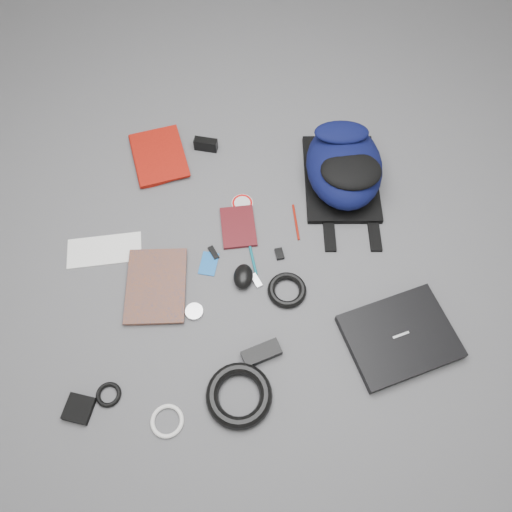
{
  "coord_description": "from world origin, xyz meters",
  "views": [
    {
      "loc": [
        -0.07,
        -0.78,
        1.51
      ],
      "look_at": [
        0.0,
        0.0,
        0.02
      ],
      "focal_mm": 35.0,
      "sensor_mm": 36.0,
      "label": 1
    }
  ],
  "objects": [
    {
      "name": "id_badge",
      "position": [
        -0.16,
        -0.01,
        0.0
      ],
      "size": [
        0.08,
        0.1,
        0.0
      ],
      "primitive_type": "cube",
      "rotation": [
        0.0,
        0.0,
        -0.26
      ],
      "color": "#165BAC",
      "rests_on": "ground"
    },
    {
      "name": "mouse",
      "position": [
        -0.05,
        -0.07,
        0.02
      ],
      "size": [
        0.08,
        0.1,
        0.05
      ],
      "primitive_type": "ellipsoid",
      "rotation": [
        0.0,
        0.0,
        -0.17
      ],
      "color": "black",
      "rests_on": "ground"
    },
    {
      "name": "earbud_coil",
      "position": [
        -0.48,
        -0.42,
        0.01
      ],
      "size": [
        0.08,
        0.08,
        0.01
      ],
      "primitive_type": "torus",
      "rotation": [
        0.0,
        0.0,
        0.04
      ],
      "color": "black",
      "rests_on": "ground"
    },
    {
      "name": "usb_black",
      "position": [
        -0.14,
        0.03,
        0.0
      ],
      "size": [
        0.04,
        0.06,
        0.01
      ],
      "primitive_type": "cube",
      "rotation": [
        0.0,
        0.0,
        0.42
      ],
      "color": "black",
      "rests_on": "ground"
    },
    {
      "name": "envelope",
      "position": [
        -0.52,
        0.08,
        0.0
      ],
      "size": [
        0.26,
        0.13,
        0.0
      ],
      "primitive_type": "cube",
      "rotation": [
        0.0,
        0.0,
        0.05
      ],
      "color": "white",
      "rests_on": "ground"
    },
    {
      "name": "usb_silver",
      "position": [
        -0.01,
        -0.08,
        0.01
      ],
      "size": [
        0.04,
        0.06,
        0.01
      ],
      "primitive_type": "cube",
      "rotation": [
        0.0,
        0.0,
        0.41
      ],
      "color": "silver",
      "rests_on": "ground"
    },
    {
      "name": "sticker_disc",
      "position": [
        -0.03,
        0.23,
        0.0
      ],
      "size": [
        0.09,
        0.09,
        0.0
      ],
      "primitive_type": "cylinder",
      "rotation": [
        0.0,
        0.0,
        -0.1
      ],
      "color": "silver",
      "rests_on": "ground"
    },
    {
      "name": "white_cable_coil",
      "position": [
        -0.3,
        -0.51,
        0.01
      ],
      "size": [
        0.13,
        0.13,
        0.01
      ],
      "primitive_type": "torus",
      "rotation": [
        0.0,
        0.0,
        0.4
      ],
      "color": "white",
      "rests_on": "ground"
    },
    {
      "name": "dvd_case",
      "position": [
        -0.05,
        0.13,
        0.01
      ],
      "size": [
        0.12,
        0.17,
        0.01
      ],
      "primitive_type": "cube",
      "rotation": [
        0.0,
        0.0,
        0.03
      ],
      "color": "#3E0B0F",
      "rests_on": "ground"
    },
    {
      "name": "pen_red",
      "position": [
        0.15,
        0.13,
        0.0
      ],
      "size": [
        0.01,
        0.15,
        0.01
      ],
      "primitive_type": "cylinder",
      "rotation": [
        1.57,
        0.0,
        0.02
      ],
      "color": "maroon",
      "rests_on": "ground"
    },
    {
      "name": "power_cord_coil",
      "position": [
        -0.09,
        -0.46,
        0.02
      ],
      "size": [
        0.25,
        0.25,
        0.04
      ],
      "primitive_type": "torus",
      "rotation": [
        0.0,
        0.0,
        -0.32
      ],
      "color": "black",
      "rests_on": "ground"
    },
    {
      "name": "pouch",
      "position": [
        -0.56,
        -0.45,
        0.01
      ],
      "size": [
        0.1,
        0.1,
        0.02
      ],
      "primitive_type": "cube",
      "rotation": [
        0.0,
        0.0,
        -0.31
      ],
      "color": "black",
      "rests_on": "ground"
    },
    {
      "name": "headphone_left",
      "position": [
        -0.32,
        -0.14,
        0.01
      ],
      "size": [
        0.06,
        0.06,
        0.01
      ],
      "primitive_type": "cylinder",
      "rotation": [
        0.0,
        0.0,
        -0.29
      ],
      "color": "silver",
      "rests_on": "ground"
    },
    {
      "name": "backpack",
      "position": [
        0.34,
        0.3,
        0.09
      ],
      "size": [
        0.32,
        0.44,
        0.17
      ],
      "primitive_type": null,
      "rotation": [
        0.0,
        0.0,
        -0.08
      ],
      "color": "black",
      "rests_on": "ground"
    },
    {
      "name": "pen_teal",
      "position": [
        -0.01,
        0.02,
        0.0
      ],
      "size": [
        0.03,
        0.16,
        0.01
      ],
      "primitive_type": "cylinder",
      "rotation": [
        1.57,
        0.0,
        0.12
      ],
      "color": "#0C5E6C",
      "rests_on": "ground"
    },
    {
      "name": "compact_camera",
      "position": [
        -0.15,
        0.49,
        0.02
      ],
      "size": [
        0.09,
        0.05,
        0.05
      ],
      "primitive_type": "cube",
      "rotation": [
        0.0,
        0.0,
        -0.27
      ],
      "color": "black",
      "rests_on": "ground"
    },
    {
      "name": "ground",
      "position": [
        0.0,
        0.0,
        0.0
      ],
      "size": [
        4.0,
        4.0,
        0.0
      ],
      "primitive_type": "plane",
      "color": "#4F4F51",
      "rests_on": "ground"
    },
    {
      "name": "comic_book",
      "position": [
        -0.43,
        -0.07,
        0.01
      ],
      "size": [
        0.21,
        0.28,
        0.02
      ],
      "primitive_type": "imported",
      "rotation": [
        0.0,
        0.0,
        -0.05
      ],
      "color": "#B5520C",
      "rests_on": "ground"
    },
    {
      "name": "cable_coil",
      "position": [
        0.09,
        -0.13,
        0.01
      ],
      "size": [
        0.17,
        0.17,
        0.02
      ],
      "primitive_type": "torus",
      "rotation": [
        0.0,
        0.0,
        -0.39
      ],
      "color": "black",
      "rests_on": "ground"
    },
    {
      "name": "laptop",
      "position": [
        0.42,
        -0.32,
        0.02
      ],
      "size": [
        0.38,
        0.33,
        0.03
      ],
      "primitive_type": "cube",
      "rotation": [
        0.0,
        0.0,
        0.26
      ],
      "color": "black",
      "rests_on": "ground"
    },
    {
      "name": "headphone_right",
      "position": [
        -0.21,
        -0.18,
        0.01
      ],
      "size": [
        0.07,
        0.07,
        0.01
      ],
      "primitive_type": "cylinder",
      "rotation": [
        0.0,
        0.0,
        0.33
      ],
      "color": "#BEBDC0",
      "rests_on": "ground"
    },
    {
      "name": "textbook_red",
      "position": [
        -0.42,
        0.44,
        0.01
      ],
      "size": [
        0.24,
        0.29,
        0.03
      ],
      "primitive_type": "imported",
      "rotation": [
        0.0,
        0.0,
        0.2
      ],
      "color": "maroon",
      "rests_on": "ground"
    },
    {
      "name": "key_fob",
      "position": [
        0.08,
        0.01,
        0.01
      ],
      "size": [
        0.03,
        0.04,
        0.01
      ],
      "primitive_type": "cube",
      "rotation": [
        0.0,
        0.0,
        0.13
      ],
      "color": "black",
      "rests_on": "ground"
    },
    {
      "name": "power_brick",
      "position": [
        -0.01,
        -0.34,
        0.01
      ],
      "size": [
        0.13,
        0.08,
        0.03
      ],
      "primitive_type": "cube",
      "rotation": [
        0.0,
        0.0,
        0.31
      ],
      "color": "black",
      "rests_on": "ground"
    }
  ]
}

